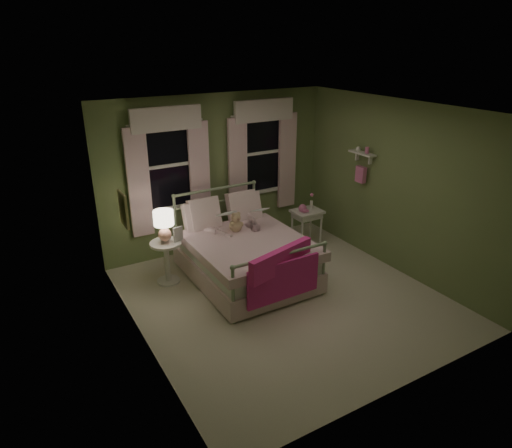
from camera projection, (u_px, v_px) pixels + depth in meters
room_shell at (287, 212)px, 5.94m from camera, size 4.20×4.20×4.20m
bed at (244, 254)px, 6.84m from camera, size 1.58×2.04×1.18m
pink_throw at (282, 269)px, 5.94m from camera, size 1.10×0.39×0.71m
child_left at (214, 215)px, 6.84m from camera, size 0.31×0.25×0.72m
child_right at (247, 209)px, 7.11m from camera, size 0.36×0.29×0.70m
book_left at (221, 218)px, 6.63m from camera, size 0.22×0.16×0.26m
book_right at (255, 214)px, 6.91m from camera, size 0.21×0.13×0.26m
teddy_bear at (236, 223)px, 6.90m from camera, size 0.24×0.20×0.32m
nightstand_left at (167, 257)px, 6.69m from camera, size 0.46×0.46×0.65m
table_lamp at (164, 223)px, 6.49m from camera, size 0.29×0.29×0.46m
book_nightstand at (174, 242)px, 6.59m from camera, size 0.21×0.25×0.02m
nightstand_right at (307, 216)px, 7.85m from camera, size 0.50×0.40×0.64m
pink_toy at (303, 208)px, 7.74m from camera, size 0.14×0.19×0.14m
bud_vase at (311, 201)px, 7.86m from camera, size 0.06×0.06×0.28m
window_left at (169, 162)px, 7.04m from camera, size 1.34×0.13×1.96m
window_right at (263, 149)px, 7.83m from camera, size 1.34×0.13×1.96m
wall_shelf at (362, 164)px, 7.29m from camera, size 0.15×0.50×0.60m
framed_picture at (124, 210)px, 5.43m from camera, size 0.03×0.32×0.42m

